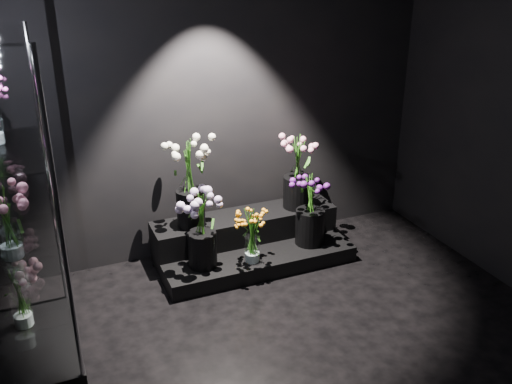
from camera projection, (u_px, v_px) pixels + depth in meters
floor at (317, 379)px, 3.72m from camera, size 4.00×4.00×0.00m
wall_back at (212, 99)px, 4.86m from camera, size 4.00×0.00×4.00m
display_riser at (249, 241)px, 5.14m from camera, size 1.69×0.75×0.38m
display_case at (8, 212)px, 3.53m from camera, size 0.59×0.98×2.16m
bouquet_orange_bells at (252, 235)px, 4.74m from camera, size 0.25×0.25×0.48m
bouquet_lilac at (201, 225)px, 4.62m from camera, size 0.37×0.37×0.65m
bouquet_purple at (311, 207)px, 5.00m from camera, size 0.38×0.38×0.67m
bouquet_cream_roses at (189, 176)px, 4.75m from camera, size 0.49×0.49×0.79m
bouquet_pink_roses at (298, 168)px, 5.14m from camera, size 0.37×0.37×0.68m
bouquet_case_pink at (7, 222)px, 3.40m from camera, size 0.33×0.33×0.46m
bouquet_case_base_pink at (19, 295)px, 3.98m from camera, size 0.40×0.40×0.48m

